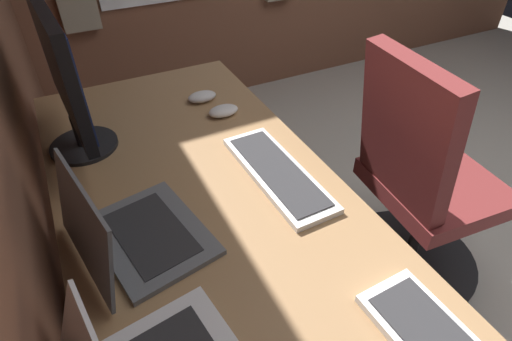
{
  "coord_description": "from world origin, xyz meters",
  "views": [
    {
      "loc": [
        -0.38,
        1.75,
        1.47
      ],
      "look_at": [
        0.19,
        1.46,
        0.95
      ],
      "focal_mm": 28.82,
      "sensor_mm": 36.0,
      "label": 1
    }
  ],
  "objects_px": {
    "drawer_pedestal": "(231,338)",
    "laptop_center": "(127,232)",
    "monitor_primary": "(62,73)",
    "keyboard_main": "(278,173)",
    "office_chair": "(418,191)",
    "mouse_spare": "(202,97)",
    "mouse_main": "(223,111)"
  },
  "relations": [
    {
      "from": "drawer_pedestal",
      "to": "laptop_center",
      "type": "xyz_separation_m",
      "value": [
        0.11,
        0.19,
        0.44
      ]
    },
    {
      "from": "monitor_primary",
      "to": "keyboard_main",
      "type": "xyz_separation_m",
      "value": [
        -0.39,
        -0.46,
        -0.23
      ]
    },
    {
      "from": "drawer_pedestal",
      "to": "monitor_primary",
      "type": "relative_size",
      "value": 1.45
    },
    {
      "from": "drawer_pedestal",
      "to": "office_chair",
      "type": "distance_m",
      "value": 0.85
    },
    {
      "from": "laptop_center",
      "to": "mouse_spare",
      "type": "bearing_deg",
      "value": -34.64
    },
    {
      "from": "office_chair",
      "to": "keyboard_main",
      "type": "bearing_deg",
      "value": 87.16
    },
    {
      "from": "mouse_main",
      "to": "keyboard_main",
      "type": "bearing_deg",
      "value": -178.81
    },
    {
      "from": "laptop_center",
      "to": "office_chair",
      "type": "xyz_separation_m",
      "value": [
        0.05,
        -1.02,
        -0.33
      ]
    },
    {
      "from": "mouse_spare",
      "to": "office_chair",
      "type": "xyz_separation_m",
      "value": [
        -0.52,
        -0.62,
        -0.29
      ]
    },
    {
      "from": "laptop_center",
      "to": "office_chair",
      "type": "distance_m",
      "value": 1.07
    },
    {
      "from": "drawer_pedestal",
      "to": "mouse_main",
      "type": "height_order",
      "value": "mouse_main"
    },
    {
      "from": "monitor_primary",
      "to": "office_chair",
      "type": "bearing_deg",
      "value": -111.66
    },
    {
      "from": "drawer_pedestal",
      "to": "keyboard_main",
      "type": "height_order",
      "value": "keyboard_main"
    },
    {
      "from": "drawer_pedestal",
      "to": "office_chair",
      "type": "bearing_deg",
      "value": -79.32
    },
    {
      "from": "monitor_primary",
      "to": "keyboard_main",
      "type": "height_order",
      "value": "monitor_primary"
    },
    {
      "from": "keyboard_main",
      "to": "mouse_main",
      "type": "distance_m",
      "value": 0.37
    },
    {
      "from": "keyboard_main",
      "to": "monitor_primary",
      "type": "bearing_deg",
      "value": 49.95
    },
    {
      "from": "laptop_center",
      "to": "mouse_spare",
      "type": "height_order",
      "value": "laptop_center"
    },
    {
      "from": "monitor_primary",
      "to": "mouse_spare",
      "type": "bearing_deg",
      "value": -76.08
    },
    {
      "from": "mouse_spare",
      "to": "mouse_main",
      "type": "bearing_deg",
      "value": -166.39
    },
    {
      "from": "drawer_pedestal",
      "to": "monitor_primary",
      "type": "bearing_deg",
      "value": 20.84
    },
    {
      "from": "office_chair",
      "to": "mouse_main",
      "type": "bearing_deg",
      "value": 56.37
    },
    {
      "from": "drawer_pedestal",
      "to": "mouse_spare",
      "type": "height_order",
      "value": "mouse_spare"
    },
    {
      "from": "laptop_center",
      "to": "office_chair",
      "type": "bearing_deg",
      "value": -87.31
    },
    {
      "from": "keyboard_main",
      "to": "office_chair",
      "type": "distance_m",
      "value": 0.65
    },
    {
      "from": "laptop_center",
      "to": "keyboard_main",
      "type": "distance_m",
      "value": 0.44
    },
    {
      "from": "mouse_main",
      "to": "office_chair",
      "type": "height_order",
      "value": "office_chair"
    },
    {
      "from": "keyboard_main",
      "to": "mouse_main",
      "type": "height_order",
      "value": "mouse_main"
    },
    {
      "from": "drawer_pedestal",
      "to": "mouse_spare",
      "type": "relative_size",
      "value": 6.68
    },
    {
      "from": "monitor_primary",
      "to": "laptop_center",
      "type": "relative_size",
      "value": 1.39
    },
    {
      "from": "mouse_spare",
      "to": "office_chair",
      "type": "distance_m",
      "value": 0.86
    },
    {
      "from": "monitor_primary",
      "to": "mouse_spare",
      "type": "xyz_separation_m",
      "value": [
        0.1,
        -0.42,
        -0.23
      ]
    }
  ]
}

